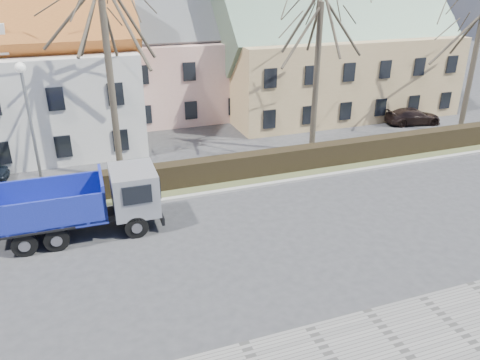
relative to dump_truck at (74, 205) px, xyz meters
name	(u,v)px	position (x,y,z in m)	size (l,w,h in m)	color
ground	(194,246)	(4.55, -2.67, -1.42)	(120.00, 120.00, 0.00)	#343436
curb_far	(171,199)	(4.55, 1.93, -1.36)	(80.00, 0.30, 0.12)	#A09D97
grass_strip	(165,187)	(4.55, 3.53, -1.37)	(80.00, 3.00, 0.10)	#474F2C
hedge	(165,178)	(4.55, 3.33, -0.77)	(60.00, 0.90, 1.30)	black
building_pink	(177,63)	(8.55, 17.33, 2.58)	(10.80, 8.80, 8.00)	#DBA79B
building_yellow	(332,57)	(20.55, 14.33, 2.83)	(18.80, 10.80, 8.50)	tan
tree_1	(109,62)	(2.55, 5.83, 4.91)	(9.20, 9.20, 12.65)	#3F372B
tree_2	(317,64)	(14.55, 5.83, 4.08)	(8.00, 8.00, 11.00)	#3F372B
tree_3	(474,58)	(26.55, 5.83, 3.81)	(7.60, 7.60, 10.45)	#3F372B
dump_truck	(74,205)	(0.00, 0.00, 0.00)	(7.08, 2.63, 2.83)	navy
streetlight	(33,133)	(-1.45, 4.33, 2.04)	(0.54, 0.54, 6.91)	gray
cart_frame	(28,224)	(-2.05, 1.11, -1.11)	(0.66, 0.38, 0.61)	silver
parked_car_b	(413,116)	(24.43, 8.44, -0.82)	(1.68, 4.13, 1.20)	black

